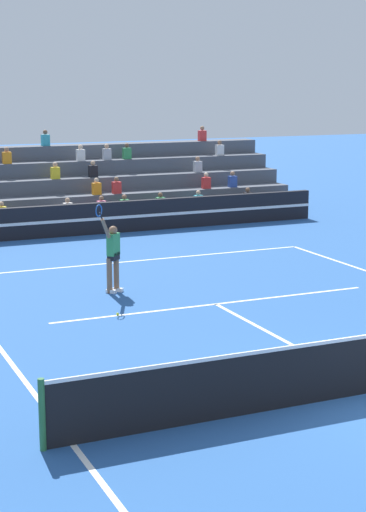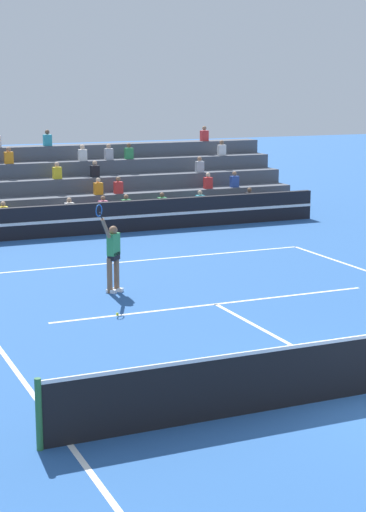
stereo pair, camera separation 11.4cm
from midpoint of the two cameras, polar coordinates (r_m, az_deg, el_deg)
The scene contains 4 objects.
sponsor_banner_wall at distance 29.95m, azimuth -6.63°, elevation 2.46°, with size 18.00×0.26×1.10m.
bleacher_stand at distance 33.49m, azimuth -8.62°, elevation 4.18°, with size 18.38×4.75×3.38m.
tennis_player at distance 21.61m, azimuth -4.86°, elevation 0.10°, with size 0.93×0.83×2.41m.
tennis_ball at distance 19.69m, azimuth -4.55°, elevation -3.88°, with size 0.07×0.07×0.07m, color #C6DB33.
Camera 1 is at (-8.80, -11.47, 5.30)m, focal length 60.00 mm.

